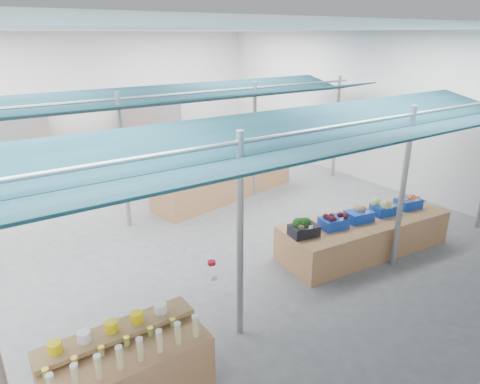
{
  "coord_description": "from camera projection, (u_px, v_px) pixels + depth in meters",
  "views": [
    {
      "loc": [
        -3.9,
        -8.28,
        4.11
      ],
      "look_at": [
        0.63,
        -1.6,
        1.12
      ],
      "focal_mm": 32.0,
      "sensor_mm": 36.0,
      "label": 1
    }
  ],
  "objects": [
    {
      "name": "crate_cabbage",
      "position": [
        385.0,
        207.0,
        8.59
      ],
      "size": [
        0.55,
        0.44,
        0.35
      ],
      "rotation": [
        0.0,
        0.0,
        -0.17
      ],
      "color": "#0F3AAC",
      "rests_on": "veg_counter"
    },
    {
      "name": "apple_heap_yellow",
      "position": [
        199.0,
        166.0,
        10.44
      ],
      "size": [
        2.02,
        1.39,
        0.27
      ],
      "rotation": [
        0.0,
        0.0,
        0.4
      ],
      "color": "#997247",
      "rests_on": "fruit_counter"
    },
    {
      "name": "crate_celeriac",
      "position": [
        359.0,
        214.0,
        8.28
      ],
      "size": [
        0.55,
        0.44,
        0.31
      ],
      "rotation": [
        0.0,
        0.0,
        -0.17
      ],
      "color": "#0F3AAC",
      "rests_on": "veg_counter"
    },
    {
      "name": "vendor_left",
      "position": [
        166.0,
        163.0,
        11.48
      ],
      "size": [
        0.68,
        0.52,
        1.68
      ],
      "primitive_type": "imported",
      "rotation": [
        0.0,
        0.0,
        3.34
      ],
      "color": "blue",
      "rests_on": "floor"
    },
    {
      "name": "fruit_counter",
      "position": [
        226.0,
        180.0,
        11.39
      ],
      "size": [
        4.32,
        1.82,
        0.9
      ],
      "primitive_type": "cube",
      "rotation": [
        0.0,
        0.0,
        0.2
      ],
      "color": "olive",
      "rests_on": "floor"
    },
    {
      "name": "hall",
      "position": [
        146.0,
        100.0,
        10.11
      ],
      "size": [
        13.0,
        13.0,
        13.0
      ],
      "color": "silver",
      "rests_on": "ground"
    },
    {
      "name": "crate_beets",
      "position": [
        334.0,
        221.0,
        7.99
      ],
      "size": [
        0.55,
        0.44,
        0.29
      ],
      "rotation": [
        0.0,
        0.0,
        -0.17
      ],
      "color": "#0F3AAC",
      "rests_on": "veg_counter"
    },
    {
      "name": "crate_broccoli",
      "position": [
        304.0,
        228.0,
        7.66
      ],
      "size": [
        0.55,
        0.44,
        0.35
      ],
      "rotation": [
        0.0,
        0.0,
        -0.17
      ],
      "color": "black",
      "rests_on": "veg_counter"
    },
    {
      "name": "awnings",
      "position": [
        250.0,
        110.0,
        7.98
      ],
      "size": [
        9.5,
        7.08,
        0.3
      ],
      "color": "black",
      "rests_on": "pole_grid"
    },
    {
      "name": "vendor_right",
      "position": [
        223.0,
        154.0,
        12.42
      ],
      "size": [
        0.93,
        0.79,
        1.68
      ],
      "primitive_type": "imported",
      "rotation": [
        0.0,
        0.0,
        3.34
      ],
      "color": "maroon",
      "rests_on": "floor"
    },
    {
      "name": "floor",
      "position": [
        179.0,
        223.0,
        9.91
      ],
      "size": [
        13.0,
        13.0,
        0.0
      ],
      "primitive_type": "plane",
      "color": "#5F5F62",
      "rests_on": "ground"
    },
    {
      "name": "pineapple",
      "position": [
        275.0,
        145.0,
        12.38
      ],
      "size": [
        0.14,
        0.14,
        0.39
      ],
      "rotation": [
        0.0,
        0.0,
        0.4
      ],
      "color": "#8C6019",
      "rests_on": "fruit_counter"
    },
    {
      "name": "veg_counter",
      "position": [
        364.0,
        235.0,
        8.54
      ],
      "size": [
        3.64,
        1.48,
        0.69
      ],
      "primitive_type": "cube",
      "rotation": [
        0.0,
        0.0,
        -0.09
      ],
      "color": "olive",
      "rests_on": "floor"
    },
    {
      "name": "crate_stack",
      "position": [
        412.0,
        213.0,
        9.7
      ],
      "size": [
        0.54,
        0.43,
        0.58
      ],
      "primitive_type": "cube",
      "rotation": [
        0.0,
        0.0,
        0.2
      ],
      "color": "#0F3AAC",
      "rests_on": "floor"
    },
    {
      "name": "apple_heap_red",
      "position": [
        250.0,
        152.0,
        11.68
      ],
      "size": [
        1.65,
        1.23,
        0.27
      ],
      "rotation": [
        0.0,
        0.0,
        0.4
      ],
      "color": "#997247",
      "rests_on": "fruit_counter"
    },
    {
      "name": "pole_ribbon",
      "position": [
        212.0,
        264.0,
        5.99
      ],
      "size": [
        0.12,
        0.12,
        0.28
      ],
      "color": "#B10B23",
      "rests_on": "pole_grid"
    },
    {
      "name": "back_shelving_left",
      "position": [
        13.0,
        143.0,
        12.91
      ],
      "size": [
        2.0,
        0.5,
        2.0
      ],
      "primitive_type": "cube",
      "color": "#B23F33",
      "rests_on": "floor"
    },
    {
      "name": "crate_carrots",
      "position": [
        408.0,
        203.0,
        8.92
      ],
      "size": [
        0.55,
        0.44,
        0.29
      ],
      "rotation": [
        0.0,
        0.0,
        -0.17
      ],
      "color": "#0F3AAC",
      "rests_on": "veg_counter"
    },
    {
      "name": "back_shelving_right",
      "position": [
        153.0,
        127.0,
        15.27
      ],
      "size": [
        2.0,
        0.5,
        2.0
      ],
      "primitive_type": "cube",
      "color": "#B23F33",
      "rests_on": "floor"
    },
    {
      "name": "pole_grid",
      "position": [
        250.0,
        160.0,
        8.32
      ],
      "size": [
        10.0,
        4.6,
        3.0
      ],
      "color": "gray",
      "rests_on": "floor"
    },
    {
      "name": "far_counter",
      "position": [
        120.0,
        150.0,
        14.15
      ],
      "size": [
        5.48,
        2.05,
        0.97
      ],
      "primitive_type": "cube",
      "rotation": [
        0.0,
        0.0,
        0.19
      ],
      "color": "olive",
      "rests_on": "floor"
    },
    {
      "name": "bottle_shelf",
      "position": [
        127.0,
        373.0,
        4.92
      ],
      "size": [
        1.84,
        1.13,
        1.1
      ],
      "rotation": [
        0.0,
        0.0,
        0.01
      ],
      "color": "olive",
      "rests_on": "floor"
    },
    {
      "name": "sparrow",
      "position": [
        301.0,
        227.0,
        7.46
      ],
      "size": [
        0.12,
        0.09,
        0.11
      ],
      "rotation": [
        0.0,
        0.0,
        -0.17
      ],
      "color": "brown",
      "rests_on": "crate_broccoli"
    }
  ]
}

